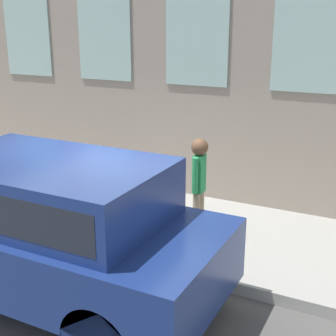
% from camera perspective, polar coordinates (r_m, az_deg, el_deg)
% --- Properties ---
extents(ground_plane, '(80.00, 80.00, 0.00)m').
position_cam_1_polar(ground_plane, '(7.17, -6.06, -11.55)').
color(ground_plane, '#514F4C').
extents(sidewalk, '(2.80, 60.00, 0.17)m').
position_cam_1_polar(sidewalk, '(8.22, -0.76, -6.88)').
color(sidewalk, '#9E9B93').
rests_on(sidewalk, ground_plane).
extents(fire_hydrant, '(0.32, 0.44, 0.77)m').
position_cam_1_polar(fire_hydrant, '(7.49, -3.67, -5.43)').
color(fire_hydrant, '#2D7260').
rests_on(fire_hydrant, sidewalk).
extents(person, '(0.39, 0.26, 1.63)m').
position_cam_1_polar(person, '(7.19, 3.80, -1.43)').
color(person, '#998466').
rests_on(person, sidewalk).
extents(parked_truck_navy_near, '(1.99, 4.61, 1.89)m').
position_cam_1_polar(parked_truck_navy_near, '(6.03, -14.61, -6.31)').
color(parked_truck_navy_near, black).
rests_on(parked_truck_navy_near, ground_plane).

